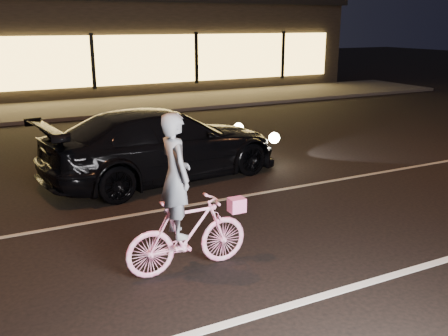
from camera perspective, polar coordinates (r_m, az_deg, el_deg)
ground at (r=7.80m, az=10.61°, el=-7.38°), size 90.00×90.00×0.00m
lane_stripe_near at (r=6.79m, az=18.39°, el=-11.67°), size 60.00×0.12×0.01m
lane_stripe_far at (r=9.34m, az=3.23°, el=-3.04°), size 60.00×0.10×0.01m
sidewalk at (r=19.38m, az=-13.27°, el=6.87°), size 30.00×4.00×0.12m
storefront at (r=25.00m, az=-16.97°, el=13.46°), size 25.40×8.42×4.20m
cyclist at (r=6.33m, az=-4.54°, el=-5.60°), size 1.65×0.57×2.08m
sedan at (r=10.21m, az=-6.88°, el=2.74°), size 5.19×2.70×1.44m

